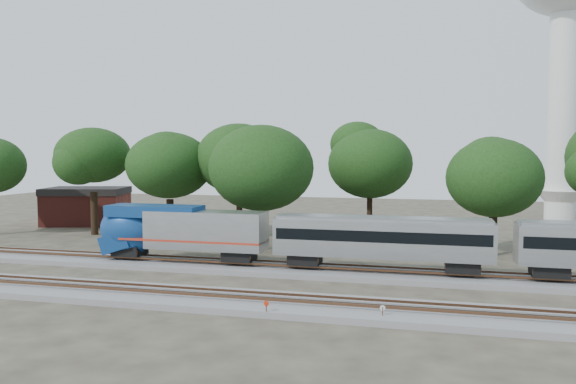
% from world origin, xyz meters
% --- Properties ---
extents(ground, '(160.00, 160.00, 0.00)m').
position_xyz_m(ground, '(0.00, 0.00, 0.00)').
color(ground, '#383328').
rests_on(ground, ground).
extents(track_far, '(160.00, 5.00, 0.73)m').
position_xyz_m(track_far, '(0.00, 6.00, 0.21)').
color(track_far, slate).
rests_on(track_far, ground).
extents(track_near, '(160.00, 5.00, 0.73)m').
position_xyz_m(track_near, '(0.00, -4.00, 0.21)').
color(track_near, slate).
rests_on(track_near, ground).
extents(switch_stand_red, '(0.32, 0.13, 1.03)m').
position_xyz_m(switch_stand_red, '(3.08, -6.38, 0.66)').
color(switch_stand_red, '#512D19').
rests_on(switch_stand_red, ground).
extents(switch_stand_white, '(0.30, 0.14, 0.97)m').
position_xyz_m(switch_stand_white, '(9.54, -5.51, 0.62)').
color(switch_stand_white, '#512D19').
rests_on(switch_stand_white, ground).
extents(switch_lever, '(0.50, 0.30, 0.30)m').
position_xyz_m(switch_lever, '(7.16, -6.10, 0.15)').
color(switch_lever, '#512D19').
rests_on(switch_lever, ground).
extents(water_tower, '(14.64, 14.64, 40.52)m').
position_xyz_m(water_tower, '(29.73, 49.19, 30.02)').
color(water_tower, silver).
rests_on(water_tower, ground).
extents(brick_building, '(11.52, 9.39, 4.84)m').
position_xyz_m(brick_building, '(-31.87, 28.34, 2.44)').
color(brick_building, maroon).
rests_on(brick_building, ground).
extents(tree_1, '(9.27, 9.27, 13.07)m').
position_xyz_m(tree_1, '(-25.43, 20.29, 9.11)').
color(tree_1, black).
rests_on(tree_1, ground).
extents(tree_2, '(8.17, 8.17, 11.52)m').
position_xyz_m(tree_2, '(-15.53, 19.52, 8.02)').
color(tree_2, black).
rests_on(tree_2, ground).
extents(tree_3, '(8.89, 8.89, 12.54)m').
position_xyz_m(tree_3, '(-8.15, 21.28, 8.73)').
color(tree_3, black).
rests_on(tree_3, ground).
extents(tree_4, '(8.07, 8.07, 11.37)m').
position_xyz_m(tree_4, '(-3.88, 15.42, 7.92)').
color(tree_4, black).
rests_on(tree_4, ground).
extents(tree_5, '(8.32, 8.32, 11.72)m').
position_xyz_m(tree_5, '(5.43, 26.59, 8.16)').
color(tree_5, black).
rests_on(tree_5, ground).
extents(tree_6, '(7.25, 7.25, 10.22)m').
position_xyz_m(tree_6, '(17.61, 17.59, 7.11)').
color(tree_6, black).
rests_on(tree_6, ground).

